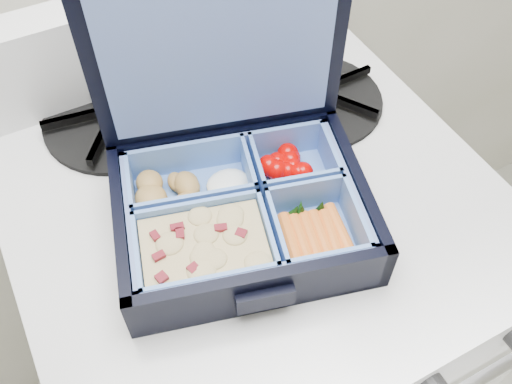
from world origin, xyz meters
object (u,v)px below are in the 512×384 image
stove (251,336)px  bento_box (242,212)px  burner_grate (314,94)px  fork (237,136)px

stove → bento_box: 0.43m
burner_grate → fork: 0.12m
bento_box → burner_grate: bento_box is taller
fork → bento_box: bearing=-71.6°
stove → fork: size_ratio=4.02×
stove → burner_grate: (0.14, 0.09, 0.41)m
burner_grate → fork: (-0.12, -0.01, -0.01)m
fork → stove: bearing=-64.9°
stove → fork: bearing=72.8°
stove → bento_box: bearing=-123.5°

